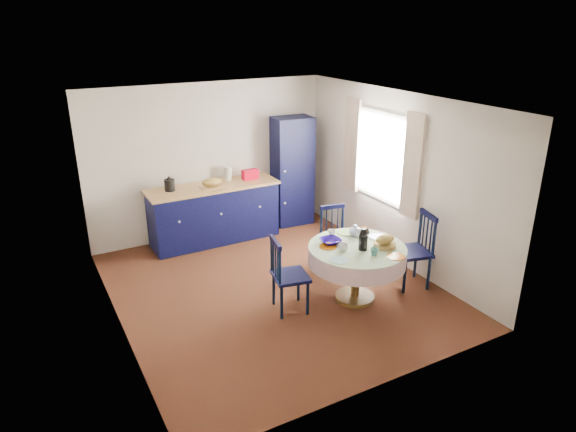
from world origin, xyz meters
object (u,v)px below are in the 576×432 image
Objects in this scene: dining_table at (357,255)px; mug_d at (332,233)px; cobalt_bowl at (330,241)px; chair_far at (335,238)px; chair_right at (415,250)px; mug_b at (374,252)px; chair_left at (287,275)px; mug_c at (365,233)px; mug_a at (343,247)px; kitchen_counter at (214,212)px; pantry_cabinet at (292,171)px.

mug_d is (-0.12, 0.42, 0.17)m from dining_table.
mug_d is 0.22m from cobalt_bowl.
chair_right is at bearing -45.01° from chair_far.
mug_d is at bearing 101.00° from mug_b.
chair_left is 9.75× the size of mug_b.
mug_c is 0.43× the size of cobalt_bowl.
mug_d is 0.39× the size of cobalt_bowl.
mug_a is at bearing -154.61° from mug_c.
dining_table reaches higher than mug_b.
mug_a is (0.67, -2.67, 0.31)m from kitchen_counter.
mug_b is (0.26, -0.29, -0.00)m from mug_a.
dining_table is at bearing -140.47° from mug_c.
chair_far is (1.17, -1.77, -0.01)m from kitchen_counter.
mug_a is at bearing -108.87° from chair_far.
chair_right is (0.32, -2.81, -0.41)m from pantry_cabinet.
dining_table reaches higher than cobalt_bowl.
pantry_cabinet reaches higher than cobalt_bowl.
mug_c is at bearing -92.80° from pantry_cabinet.
kitchen_counter is 21.09× the size of mug_b.
mug_b reaches higher than mug_c.
mug_d is at bearing -62.60° from chair_left.
mug_a is (0.67, -0.20, 0.30)m from chair_left.
mug_b is (-0.57, -3.05, -0.15)m from pantry_cabinet.
pantry_cabinet is 15.65× the size of mug_a.
chair_left is at bearing 163.37° from mug_a.
mug_a is 0.26m from cobalt_bowl.
chair_right is at bearing -24.48° from mug_c.
chair_far is at bearing -130.76° from chair_right.
chair_far is 9.29× the size of mug_b.
chair_left is 1.23m from mug_c.
chair_right is (1.82, -2.71, 0.04)m from kitchen_counter.
chair_left is at bearing 168.32° from dining_table.
pantry_cabinet is at bearing 82.95° from mug_c.
chair_right is at bearing -79.24° from pantry_cabinet.
mug_a is 0.46× the size of cobalt_bowl.
chair_right is 1.23m from cobalt_bowl.
mug_d is at bearing -100.44° from chair_right.
kitchen_counter is 2.16× the size of chair_left.
mug_c is at bearing 25.39° from mug_a.
chair_far is at bearing 50.86° from mug_d.
cobalt_bowl is at bearing -90.14° from chair_right.
mug_b is 0.61m from cobalt_bowl.
chair_left reaches higher than cobalt_bowl.
chair_left is at bearing -83.41° from chair_right.
mug_b is at bearing -91.35° from chair_far.
mug_a reaches higher than cobalt_bowl.
mug_d is (-0.14, 0.72, 0.00)m from mug_b.
dining_table is at bearing -97.88° from pantry_cabinet.
pantry_cabinet is 2.65m from cobalt_bowl.
chair_far is at bearing -48.11° from chair_left.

